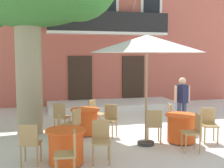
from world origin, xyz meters
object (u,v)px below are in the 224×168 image
Objects in this scene: cafe_table_front at (85,121)px; cafe_chair_middle_0 at (63,131)px; cafe_chair_front_3 at (61,116)px; pedestrian_mid_plaza at (182,100)px; cafe_chair_near_tree_0 at (194,130)px; cafe_chair_near_tree_3 at (154,124)px; cafe_chair_front_1 at (110,118)px; cafe_umbrella at (147,44)px; cafe_chair_middle_1 at (30,141)px; cafe_chair_front_2 at (95,112)px; cafe_chair_middle_2 at (69,151)px; cafe_table_middle at (66,146)px; cafe_chair_front_0 at (73,122)px; cafe_table_near_tree at (181,128)px; cafe_chair_middle_3 at (101,138)px; cafe_chair_near_tree_2 at (173,117)px; cafe_chair_near_tree_1 at (209,122)px; ground_planter_left at (39,104)px.

cafe_chair_middle_0 is at bearing -116.78° from cafe_table_front.
pedestrian_mid_plaza is at bearing -8.40° from cafe_chair_front_3.
cafe_chair_near_tree_0 and cafe_chair_near_tree_3 have the same top height.
cafe_chair_front_1 is 0.31× the size of cafe_umbrella.
cafe_chair_middle_1 and cafe_chair_front_1 have the same top height.
cafe_chair_middle_2 is at bearing -108.42° from cafe_chair_front_2.
cafe_table_middle is 1.69m from cafe_chair_front_0.
cafe_table_near_tree is 2.43m from cafe_umbrella.
cafe_chair_near_tree_2 is at bearing 32.92° from cafe_chair_middle_3.
cafe_table_front is at bearing 134.37° from cafe_umbrella.
cafe_chair_near_tree_1 is at bearing -54.64° from cafe_chair_near_tree_2.
cafe_chair_front_0 is (-2.79, 0.81, 0.14)m from cafe_table_near_tree.
cafe_chair_near_tree_3 is at bearing 34.89° from cafe_chair_middle_2.
cafe_chair_near_tree_3 is at bearing -19.26° from cafe_chair_front_0.
cafe_chair_near_tree_1 and cafe_chair_front_3 have the same top height.
cafe_chair_front_0 is 1.00m from cafe_chair_front_3.
cafe_umbrella is at bearing 3.02° from cafe_chair_middle_0.
cafe_table_front is at bearing 56.46° from cafe_chair_front_0.
cafe_chair_near_tree_1 and cafe_chair_front_0 have the same top height.
cafe_table_near_tree is 0.95× the size of cafe_chair_middle_0.
cafe_chair_front_1 is 1.00× the size of cafe_chair_front_2.
cafe_chair_near_tree_1 is (0.74, -0.13, 0.14)m from cafe_table_near_tree.
cafe_chair_near_tree_0 reaches higher than ground_planter_left.
cafe_umbrella reaches higher than cafe_chair_front_0.
cafe_chair_front_3 reaches higher than cafe_table_middle.
cafe_table_middle is at bearing -7.27° from cafe_chair_middle_1.
cafe_chair_near_tree_2 and cafe_chair_front_0 have the same top height.
ground_planter_left is at bearing 101.49° from cafe_chair_middle_3.
cafe_chair_front_3 is (-2.30, 1.68, 0.00)m from cafe_chair_near_tree_3.
cafe_chair_front_2 is 2.76m from pedestrian_mid_plaza.
cafe_chair_middle_0 is at bearing -165.90° from cafe_chair_near_tree_2.
cafe_chair_middle_1 is at bearing -125.63° from cafe_chair_front_0.
cafe_chair_front_2 is (-1.88, 2.82, 0.00)m from cafe_chair_near_tree_0.
cafe_chair_front_2 is 0.31× the size of cafe_umbrella.
cafe_chair_front_3 is (0.12, 3.36, 0.00)m from cafe_chair_middle_2.
cafe_table_near_tree is at bearing -7.76° from cafe_chair_near_tree_3.
pedestrian_mid_plaza is (4.31, -4.11, 0.58)m from ground_planter_left.
cafe_chair_front_1 is (-1.83, 0.34, 0.00)m from cafe_chair_near_tree_2.
cafe_chair_near_tree_1 is 0.55× the size of pedestrian_mid_plaza.
cafe_chair_near_tree_3 is 0.55× the size of pedestrian_mid_plaza.
cafe_chair_near_tree_1 is 1.05× the size of cafe_table_middle.
cafe_chair_middle_3 is 1.00× the size of cafe_chair_front_2.
cafe_chair_near_tree_3 is 2.16m from cafe_chair_front_0.
cafe_chair_front_1 is at bearing 134.53° from cafe_chair_near_tree_3.
cafe_chair_near_tree_1 and cafe_chair_near_tree_3 have the same top height.
cafe_chair_near_tree_2 is at bearing 80.86° from cafe_table_near_tree.
cafe_chair_near_tree_2 is 1.00× the size of cafe_chair_front_0.
cafe_chair_middle_2 is (-3.10, -0.83, 0.00)m from cafe_chair_near_tree_0.
cafe_chair_front_0 is at bearing -123.54° from cafe_table_front.
cafe_chair_near_tree_0 is 3.91m from cafe_chair_front_3.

